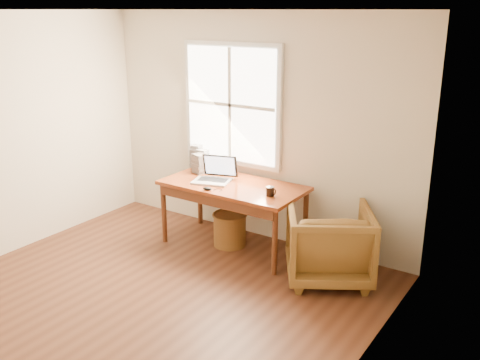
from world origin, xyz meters
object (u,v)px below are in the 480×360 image
(laptop, at_px, (211,170))
(coffee_mug, at_px, (270,191))
(cd_stack_a, at_px, (203,159))
(wicker_stool, at_px, (230,230))
(armchair, at_px, (329,244))
(desk, at_px, (233,186))

(laptop, bearing_deg, coffee_mug, -19.22)
(coffee_mug, height_order, cd_stack_a, cd_stack_a)
(wicker_stool, xyz_separation_m, coffee_mug, (0.59, -0.11, 0.61))
(armchair, relative_size, laptop, 2.03)
(wicker_stool, bearing_deg, desk, 0.00)
(wicker_stool, relative_size, coffee_mug, 3.77)
(desk, xyz_separation_m, armchair, (1.23, -0.12, -0.35))
(wicker_stool, distance_m, coffee_mug, 0.86)
(desk, distance_m, cd_stack_a, 0.70)
(desk, xyz_separation_m, wicker_stool, (-0.05, 0.00, -0.54))
(wicker_stool, distance_m, laptop, 0.74)
(desk, relative_size, wicker_stool, 4.31)
(desk, distance_m, armchair, 1.28)
(wicker_stool, relative_size, cd_stack_a, 1.47)
(wicker_stool, bearing_deg, armchair, -5.21)
(cd_stack_a, bearing_deg, wicker_stool, -24.87)
(wicker_stool, bearing_deg, cd_stack_a, 155.13)
(wicker_stool, bearing_deg, laptop, -155.37)
(wicker_stool, relative_size, laptop, 0.90)
(desk, relative_size, laptop, 3.90)
(coffee_mug, distance_m, cd_stack_a, 1.23)
(desk, relative_size, armchair, 1.92)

